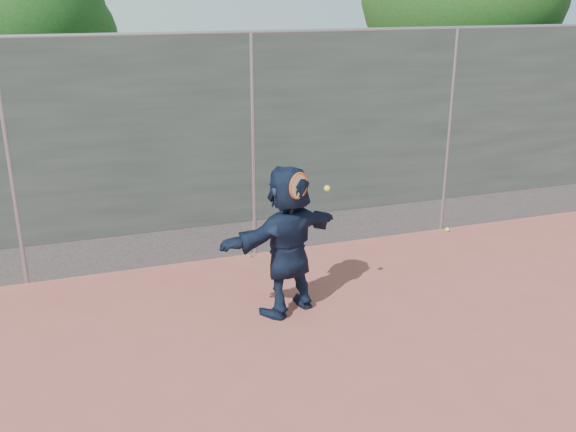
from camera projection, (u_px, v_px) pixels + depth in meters
name	position (u px, v px, depth m)	size (l,w,h in m)	color
ground	(361.00, 391.00, 5.91)	(80.00, 80.00, 0.00)	#9E4C42
player	(288.00, 240.00, 7.13)	(1.60, 0.51, 1.73)	#121C32
ball_ground	(447.00, 230.00, 9.81)	(0.07, 0.07, 0.07)	#CBDF31
fence	(253.00, 143.00, 8.50)	(20.00, 0.06, 3.03)	#38423D
swing_action	(301.00, 188.00, 6.77)	(0.52, 0.19, 0.51)	#C84712
tree_left	(19.00, 28.00, 9.90)	(3.15, 3.00, 4.53)	#382314
weed_clump	(277.00, 244.00, 8.97)	(0.68, 0.07, 0.30)	#387226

